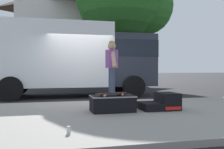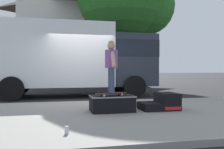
{
  "view_description": "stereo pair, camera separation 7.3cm",
  "coord_description": "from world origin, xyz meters",
  "views": [
    {
      "loc": [
        -1.15,
        -8.81,
        1.15
      ],
      "look_at": [
        0.55,
        -1.75,
        1.01
      ],
      "focal_mm": 40.98,
      "sensor_mm": 36.0,
      "label": 1
    },
    {
      "loc": [
        -1.08,
        -8.83,
        1.15
      ],
      "look_at": [
        0.55,
        -1.75,
        1.01
      ],
      "focal_mm": 40.98,
      "sensor_mm": 36.0,
      "label": 2
    }
  ],
  "objects": [
    {
      "name": "ground_plane",
      "position": [
        0.0,
        0.0,
        0.0
      ],
      "size": [
        140.0,
        140.0,
        0.0
      ],
      "primitive_type": "plane",
      "color": "black"
    },
    {
      "name": "skateboard",
      "position": [
        0.3,
        -2.77,
        0.57
      ],
      "size": [
        0.8,
        0.42,
        0.07
      ],
      "color": "#4C1E14",
      "rests_on": "skate_box"
    },
    {
      "name": "skate_box",
      "position": [
        0.32,
        -2.75,
        0.33
      ],
      "size": [
        1.06,
        0.67,
        0.39
      ],
      "color": "black",
      "rests_on": "sidewalk_slab"
    },
    {
      "name": "box_truck",
      "position": [
        -0.19,
        2.2,
        1.7
      ],
      "size": [
        6.91,
        2.63,
        3.05
      ],
      "color": "white",
      "rests_on": "ground"
    },
    {
      "name": "kicker_ramp",
      "position": [
        1.64,
        -2.75,
        0.3
      ],
      "size": [
        0.95,
        0.69,
        0.43
      ],
      "color": "black",
      "rests_on": "sidewalk_slab"
    },
    {
      "name": "sidewalk_slab",
      "position": [
        0.0,
        -3.0,
        0.06
      ],
      "size": [
        50.0,
        5.0,
        0.12
      ],
      "primitive_type": "cube",
      "color": "gray",
      "rests_on": "ground"
    },
    {
      "name": "house_behind",
      "position": [
        1.0,
        12.99,
        4.24
      ],
      "size": [
        9.54,
        8.22,
        8.4
      ],
      "color": "silver",
      "rests_on": "ground"
    },
    {
      "name": "skater_kid",
      "position": [
        0.3,
        -2.77,
        1.33
      ],
      "size": [
        0.31,
        0.65,
        1.27
      ],
      "color": "#3F4766",
      "rests_on": "skateboard"
    },
    {
      "name": "soda_can",
      "position": [
        -0.87,
        -4.7,
        0.18
      ],
      "size": [
        0.07,
        0.07,
        0.13
      ],
      "color": "silver",
      "rests_on": "sidewalk_slab"
    }
  ]
}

